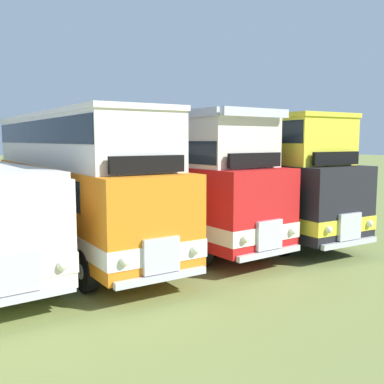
{
  "coord_description": "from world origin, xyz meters",
  "views": [
    {
      "loc": [
        1.7,
        -14.1,
        3.66
      ],
      "look_at": [
        10.78,
        -0.34,
        1.73
      ],
      "focal_mm": 41.89,
      "sensor_mm": 36.0,
      "label": 1
    }
  ],
  "objects": [
    {
      "name": "bus_seventh_in_row",
      "position": [
        6.52,
        0.16,
        2.48
      ],
      "size": [
        2.66,
        11.39,
        4.49
      ],
      "color": "orange",
      "rests_on": "ground"
    },
    {
      "name": "bus_ninth_in_row",
      "position": [
        13.04,
        -0.19,
        2.47
      ],
      "size": [
        2.99,
        11.1,
        4.49
      ],
      "color": "black",
      "rests_on": "ground"
    },
    {
      "name": "bus_eighth_in_row",
      "position": [
        9.77,
        0.32,
        2.36
      ],
      "size": [
        2.97,
        11.26,
        4.52
      ],
      "color": "red",
      "rests_on": "ground"
    }
  ]
}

